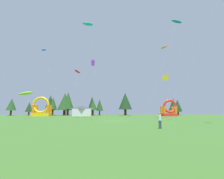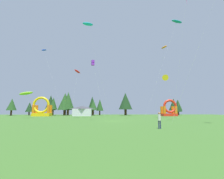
{
  "view_description": "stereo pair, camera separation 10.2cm",
  "coord_description": "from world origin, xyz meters",
  "px_view_note": "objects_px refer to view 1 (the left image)",
  "views": [
    {
      "loc": [
        -1.93,
        -31.33,
        1.94
      ],
      "look_at": [
        0.0,
        9.13,
        7.44
      ],
      "focal_mm": 25.48,
      "sensor_mm": 36.0,
      "label": 1
    },
    {
      "loc": [
        -1.83,
        -31.33,
        1.94
      ],
      "look_at": [
        0.0,
        9.13,
        7.44
      ],
      "focal_mm": 25.48,
      "sensor_mm": 36.0,
      "label": 2
    }
  ],
  "objects_px": {
    "kite_purple_box": "(93,63)",
    "person_near_camera": "(160,119)",
    "kite_lime_parafoil": "(26,93)",
    "festival_tent": "(82,111)",
    "kite_yellow_delta": "(165,78)",
    "inflatable_blue_arch": "(169,110)",
    "kite_cyan_parafoil": "(88,24)",
    "inflatable_orange_dome": "(41,109)",
    "kite_orange_parafoil": "(164,47)",
    "kite_teal_parafoil": "(177,22)",
    "kite_red_parafoil": "(77,71)",
    "kite_blue_parafoil": "(44,50)"
  },
  "relations": [
    {
      "from": "kite_purple_box",
      "to": "person_near_camera",
      "type": "bearing_deg",
      "value": -58.65
    },
    {
      "from": "kite_red_parafoil",
      "to": "person_near_camera",
      "type": "distance_m",
      "value": 32.18
    },
    {
      "from": "kite_yellow_delta",
      "to": "inflatable_blue_arch",
      "type": "distance_m",
      "value": 24.4
    },
    {
      "from": "kite_orange_parafoil",
      "to": "inflatable_blue_arch",
      "type": "bearing_deg",
      "value": 65.87
    },
    {
      "from": "kite_lime_parafoil",
      "to": "kite_orange_parafoil",
      "type": "bearing_deg",
      "value": -0.99
    },
    {
      "from": "inflatable_orange_dome",
      "to": "festival_tent",
      "type": "distance_m",
      "value": 14.97
    },
    {
      "from": "kite_lime_parafoil",
      "to": "kite_orange_parafoil",
      "type": "xyz_separation_m",
      "value": [
        38.85,
        -0.67,
        13.69
      ]
    },
    {
      "from": "person_near_camera",
      "to": "kite_orange_parafoil",
      "type": "bearing_deg",
      "value": 65.8
    },
    {
      "from": "kite_teal_parafoil",
      "to": "kite_purple_box",
      "type": "distance_m",
      "value": 30.1
    },
    {
      "from": "person_near_camera",
      "to": "kite_blue_parafoil",
      "type": "bearing_deg",
      "value": 123.65
    },
    {
      "from": "kite_lime_parafoil",
      "to": "festival_tent",
      "type": "bearing_deg",
      "value": 54.42
    },
    {
      "from": "kite_cyan_parafoil",
      "to": "inflatable_orange_dome",
      "type": "relative_size",
      "value": 3.69
    },
    {
      "from": "kite_yellow_delta",
      "to": "kite_teal_parafoil",
      "type": "distance_m",
      "value": 18.17
    },
    {
      "from": "kite_blue_parafoil",
      "to": "inflatable_blue_arch",
      "type": "relative_size",
      "value": 4.14
    },
    {
      "from": "kite_blue_parafoil",
      "to": "kite_cyan_parafoil",
      "type": "xyz_separation_m",
      "value": [
        19.63,
        -20.23,
        -0.01
      ]
    },
    {
      "from": "kite_blue_parafoil",
      "to": "kite_teal_parafoil",
      "type": "bearing_deg",
      "value": -23.8
    },
    {
      "from": "kite_lime_parafoil",
      "to": "kite_orange_parafoil",
      "type": "relative_size",
      "value": 0.36
    },
    {
      "from": "person_near_camera",
      "to": "inflatable_blue_arch",
      "type": "xyz_separation_m",
      "value": [
        18.87,
        43.15,
        1.19
      ]
    },
    {
      "from": "kite_yellow_delta",
      "to": "kite_orange_parafoil",
      "type": "distance_m",
      "value": 10.66
    },
    {
      "from": "kite_red_parafoil",
      "to": "inflatable_blue_arch",
      "type": "xyz_separation_m",
      "value": [
        32.83,
        16.74,
        -10.76
      ]
    },
    {
      "from": "kite_orange_parafoil",
      "to": "person_near_camera",
      "type": "bearing_deg",
      "value": -113.28
    },
    {
      "from": "person_near_camera",
      "to": "inflatable_blue_arch",
      "type": "distance_m",
      "value": 47.12
    },
    {
      "from": "person_near_camera",
      "to": "kite_teal_parafoil",
      "type": "bearing_deg",
      "value": 58.11
    },
    {
      "from": "kite_yellow_delta",
      "to": "kite_blue_parafoil",
      "type": "distance_m",
      "value": 48.55
    },
    {
      "from": "kite_purple_box",
      "to": "inflatable_orange_dome",
      "type": "distance_m",
      "value": 36.98
    },
    {
      "from": "kite_lime_parafoil",
      "to": "inflatable_orange_dome",
      "type": "height_order",
      "value": "kite_lime_parafoil"
    },
    {
      "from": "inflatable_blue_arch",
      "to": "kite_purple_box",
      "type": "bearing_deg",
      "value": -133.5
    },
    {
      "from": "kite_orange_parafoil",
      "to": "kite_red_parafoil",
      "type": "relative_size",
      "value": 1.53
    },
    {
      "from": "kite_orange_parafoil",
      "to": "kite_red_parafoil",
      "type": "height_order",
      "value": "kite_orange_parafoil"
    },
    {
      "from": "kite_cyan_parafoil",
      "to": "festival_tent",
      "type": "relative_size",
      "value": 3.8
    },
    {
      "from": "kite_orange_parafoil",
      "to": "festival_tent",
      "type": "relative_size",
      "value": 2.96
    },
    {
      "from": "kite_red_parafoil",
      "to": "festival_tent",
      "type": "height_order",
      "value": "kite_red_parafoil"
    },
    {
      "from": "kite_cyan_parafoil",
      "to": "inflatable_orange_dome",
      "type": "distance_m",
      "value": 35.56
    },
    {
      "from": "kite_yellow_delta",
      "to": "kite_cyan_parafoil",
      "type": "xyz_separation_m",
      "value": [
        -20.55,
        2.06,
        15.65
      ]
    },
    {
      "from": "kite_yellow_delta",
      "to": "kite_lime_parafoil",
      "type": "xyz_separation_m",
      "value": [
        -37.27,
        4.33,
        -3.8
      ]
    },
    {
      "from": "kite_red_parafoil",
      "to": "person_near_camera",
      "type": "xyz_separation_m",
      "value": [
        13.96,
        -26.42,
        -11.96
      ]
    },
    {
      "from": "kite_red_parafoil",
      "to": "kite_cyan_parafoil",
      "type": "bearing_deg",
      "value": -36.47
    },
    {
      "from": "kite_red_parafoil",
      "to": "kite_cyan_parafoil",
      "type": "height_order",
      "value": "kite_cyan_parafoil"
    },
    {
      "from": "kite_lime_parafoil",
      "to": "kite_cyan_parafoil",
      "type": "xyz_separation_m",
      "value": [
        16.71,
        -2.27,
        19.44
      ]
    },
    {
      "from": "kite_purple_box",
      "to": "person_near_camera",
      "type": "height_order",
      "value": "kite_purple_box"
    },
    {
      "from": "kite_yellow_delta",
      "to": "inflatable_blue_arch",
      "type": "xyz_separation_m",
      "value": [
        9.34,
        20.97,
        -8.27
      ]
    },
    {
      "from": "kite_yellow_delta",
      "to": "kite_red_parafoil",
      "type": "relative_size",
      "value": 0.84
    },
    {
      "from": "kite_lime_parafoil",
      "to": "kite_red_parafoil",
      "type": "bearing_deg",
      "value": -0.41
    },
    {
      "from": "kite_blue_parafoil",
      "to": "kite_lime_parafoil",
      "type": "distance_m",
      "value": 26.64
    },
    {
      "from": "kite_cyan_parafoil",
      "to": "kite_teal_parafoil",
      "type": "bearing_deg",
      "value": 0.52
    },
    {
      "from": "kite_yellow_delta",
      "to": "kite_teal_parafoil",
      "type": "bearing_deg",
      "value": 24.0
    },
    {
      "from": "kite_teal_parafoil",
      "to": "kite_cyan_parafoil",
      "type": "bearing_deg",
      "value": -179.48
    },
    {
      "from": "kite_teal_parafoil",
      "to": "kite_red_parafoil",
      "type": "height_order",
      "value": "kite_teal_parafoil"
    },
    {
      "from": "kite_lime_parafoil",
      "to": "kite_orange_parafoil",
      "type": "distance_m",
      "value": 41.2
    },
    {
      "from": "kite_blue_parafoil",
      "to": "inflatable_blue_arch",
      "type": "xyz_separation_m",
      "value": [
        49.52,
        -1.33,
        -23.92
      ]
    }
  ]
}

